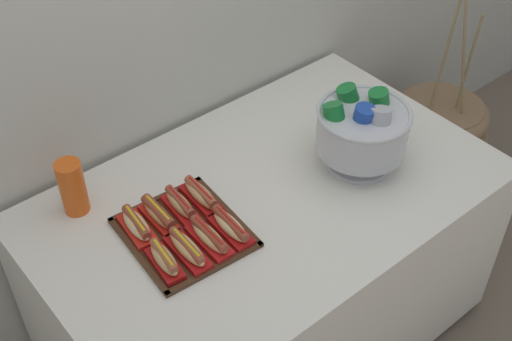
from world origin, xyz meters
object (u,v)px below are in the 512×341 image
at_px(hot_dog_4, 137,225).
at_px(hot_dog_6, 180,205).
at_px(serving_tray, 184,233).
at_px(hot_dog_5, 159,215).
at_px(hot_dog_2, 209,237).
at_px(hot_dog_3, 230,227).
at_px(punch_bowl, 362,129).
at_px(floor_vase, 433,149).
at_px(cup_stack, 72,187).
at_px(hot_dog_0, 164,260).
at_px(hot_dog_7, 201,195).
at_px(hot_dog_1, 187,249).
at_px(buffet_table, 267,266).

bearing_deg(hot_dog_4, hot_dog_6, -4.09).
relative_size(serving_tray, hot_dog_5, 2.31).
distance_m(hot_dog_2, hot_dog_4, 0.22).
bearing_deg(hot_dog_3, punch_bowl, -1.61).
relative_size(floor_vase, hot_dog_5, 6.41).
distance_m(hot_dog_4, hot_dog_6, 0.15).
relative_size(hot_dog_3, hot_dog_4, 1.05).
bearing_deg(cup_stack, hot_dog_0, -78.29).
bearing_deg(hot_dog_7, cup_stack, 144.33).
height_order(hot_dog_0, hot_dog_1, hot_dog_0).
height_order(hot_dog_6, punch_bowl, punch_bowl).
xyz_separation_m(hot_dog_4, punch_bowl, (0.74, -0.20, 0.11)).
bearing_deg(hot_dog_2, floor_vase, 8.44).
bearing_deg(serving_tray, cup_stack, 123.15).
bearing_deg(hot_dog_6, hot_dog_2, -94.09).
relative_size(floor_vase, cup_stack, 5.71).
bearing_deg(hot_dog_4, punch_bowl, -14.75).
distance_m(serving_tray, hot_dog_7, 0.14).
bearing_deg(punch_bowl, hot_dog_3, 178.39).
xyz_separation_m(hot_dog_3, cup_stack, (-0.30, 0.39, 0.06)).
relative_size(hot_dog_3, cup_stack, 0.93).
bearing_deg(hot_dog_0, floor_vase, 7.27).
height_order(serving_tray, hot_dog_1, hot_dog_1).
height_order(floor_vase, hot_dog_2, floor_vase).
relative_size(hot_dog_3, punch_bowl, 0.57).
xyz_separation_m(floor_vase, hot_dog_5, (-1.48, -0.04, 0.56)).
distance_m(hot_dog_1, hot_dog_7, 0.22).
bearing_deg(hot_dog_3, serving_tray, 139.65).
bearing_deg(hot_dog_2, buffet_table, 12.66).
relative_size(floor_vase, hot_dog_6, 6.64).
relative_size(hot_dog_2, cup_stack, 0.94).
relative_size(serving_tray, punch_bowl, 1.25).
distance_m(hot_dog_3, hot_dog_7, 0.17).
xyz_separation_m(floor_vase, hot_dog_1, (-1.50, -0.21, 0.56)).
bearing_deg(hot_dog_1, cup_stack, 111.89).
xyz_separation_m(hot_dog_6, cup_stack, (-0.24, 0.22, 0.06)).
relative_size(hot_dog_1, hot_dog_3, 1.05).
xyz_separation_m(hot_dog_0, hot_dog_3, (0.22, -0.02, -0.00)).
distance_m(buffet_table, serving_tray, 0.48).
height_order(buffet_table, hot_dog_6, hot_dog_6).
xyz_separation_m(hot_dog_1, hot_dog_7, (0.16, 0.15, 0.00)).
bearing_deg(hot_dog_6, serving_tray, -118.54).
xyz_separation_m(hot_dog_5, hot_dog_6, (0.07, -0.01, -0.00)).
height_order(buffet_table, floor_vase, floor_vase).
xyz_separation_m(hot_dog_4, cup_stack, (-0.09, 0.21, 0.06)).
relative_size(hot_dog_5, hot_dog_6, 1.04).
relative_size(serving_tray, hot_dog_3, 2.21).
bearing_deg(hot_dog_6, hot_dog_5, 175.91).
relative_size(hot_dog_4, cup_stack, 0.89).
distance_m(hot_dog_5, cup_stack, 0.28).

